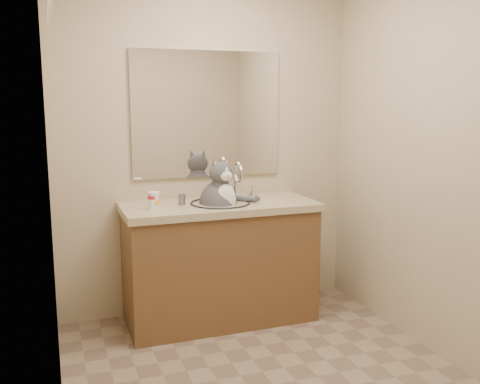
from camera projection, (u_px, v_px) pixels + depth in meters
name	position (u px, v px, depth m)	size (l,w,h in m)	color
room	(276.00, 170.00, 2.74)	(2.22, 2.52, 2.42)	#87745D
vanity	(220.00, 259.00, 3.77)	(1.34, 0.59, 1.12)	brown
mirror	(207.00, 114.00, 3.85)	(1.10, 0.02, 0.90)	white
shower_curtain	(62.00, 213.00, 2.51)	(0.02, 1.30, 1.93)	#BDB28F
cat	(219.00, 202.00, 3.68)	(0.44, 0.35, 0.53)	#4D4D53
pill_bottle_redcap	(152.00, 203.00, 3.46)	(0.06, 0.06, 0.09)	white
pill_bottle_orange	(154.00, 201.00, 3.47)	(0.08, 0.08, 0.11)	white
grey_canister	(182.00, 199.00, 3.62)	(0.05, 0.05, 0.07)	slate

